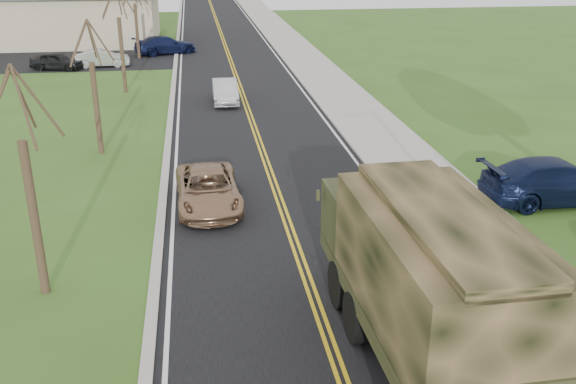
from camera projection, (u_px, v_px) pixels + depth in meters
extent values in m
cube|color=black|center=(234.00, 70.00, 45.58)|extent=(8.00, 120.00, 0.01)
cube|color=#9E998E|center=(291.00, 68.00, 46.12)|extent=(0.30, 120.00, 0.12)
cube|color=#9E998E|center=(315.00, 67.00, 46.36)|extent=(3.20, 120.00, 0.10)
cube|color=#9E998E|center=(175.00, 71.00, 45.01)|extent=(0.30, 120.00, 0.10)
cylinder|color=#38281C|center=(35.00, 220.00, 16.28)|extent=(0.24, 0.24, 4.20)
cylinder|color=#38281C|center=(38.00, 101.00, 15.34)|extent=(1.01, 0.33, 1.90)
cylinder|color=#38281C|center=(24.00, 100.00, 15.76)|extent=(0.13, 1.29, 1.74)
cylinder|color=#38281C|center=(24.00, 107.00, 14.82)|extent=(0.58, 0.90, 1.90)
cylinder|color=#38281C|center=(97.00, 109.00, 27.36)|extent=(0.24, 0.24, 3.96)
cylinder|color=#38281C|center=(101.00, 40.00, 26.48)|extent=(0.96, 0.32, 1.79)
cylinder|color=#38281C|center=(92.00, 41.00, 26.87)|extent=(0.12, 1.22, 1.65)
cylinder|color=#38281C|center=(79.00, 41.00, 26.40)|extent=(0.93, 0.41, 1.79)
cylinder|color=#38281C|center=(78.00, 45.00, 25.87)|extent=(0.75, 0.99, 1.67)
cylinder|color=#38281C|center=(94.00, 42.00, 25.98)|extent=(0.55, 0.85, 1.80)
cylinder|color=#38281C|center=(122.00, 56.00, 38.31)|extent=(0.24, 0.24, 4.44)
cylinder|color=#38281C|center=(126.00, 0.00, 37.32)|extent=(1.07, 0.35, 2.00)
cylinder|color=#38281C|center=(119.00, 0.00, 37.76)|extent=(0.13, 1.36, 1.84)
cylinder|color=#38281C|center=(109.00, 0.00, 37.23)|extent=(1.03, 0.46, 2.00)
cylinder|color=#38281C|center=(109.00, 2.00, 36.63)|extent=(0.83, 1.10, 1.87)
cylinder|color=#38281C|center=(121.00, 1.00, 36.76)|extent=(0.61, 0.95, 2.01)
cylinder|color=#38281C|center=(137.00, 32.00, 49.41)|extent=(0.24, 0.24, 4.08)
cube|color=tan|center=(43.00, 18.00, 57.37)|extent=(20.00, 12.00, 4.20)
cube|color=black|center=(100.00, 59.00, 49.75)|extent=(18.00, 10.00, 0.02)
cylinder|color=black|center=(357.00, 317.00, 14.81)|extent=(0.42, 1.22, 1.21)
cylinder|color=black|center=(452.00, 308.00, 15.18)|extent=(0.42, 1.22, 1.21)
cylinder|color=black|center=(341.00, 284.00, 16.23)|extent=(0.42, 1.22, 1.21)
cylinder|color=black|center=(428.00, 277.00, 16.60)|extent=(0.42, 1.22, 1.21)
cube|color=#33361D|center=(417.00, 307.00, 14.19)|extent=(2.85, 7.80, 0.39)
cube|color=#33361D|center=(380.00, 218.00, 16.42)|extent=(2.70, 2.17, 1.55)
cube|color=black|center=(370.00, 196.00, 17.25)|extent=(2.43, 0.15, 0.77)
cube|color=#33361D|center=(434.00, 320.00, 13.22)|extent=(2.91, 5.92, 0.17)
cube|color=black|center=(439.00, 270.00, 12.80)|extent=(2.91, 5.92, 2.21)
cube|color=black|center=(444.00, 217.00, 12.37)|extent=(1.92, 5.90, 0.28)
imported|color=#9B7657|center=(208.00, 189.00, 22.30)|extent=(2.33, 4.72, 1.29)
imported|color=silver|center=(225.00, 91.00, 36.44)|extent=(1.38, 3.92, 1.29)
imported|color=#0F1838|center=(556.00, 181.00, 22.65)|extent=(5.44, 2.34, 1.56)
imported|color=black|center=(57.00, 61.00, 45.52)|extent=(3.94, 2.34, 1.26)
imported|color=#A5A5A9|center=(102.00, 58.00, 46.56)|extent=(3.87, 1.46, 1.26)
imported|color=#0F1639|center=(165.00, 45.00, 51.71)|extent=(5.40, 3.85, 1.45)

